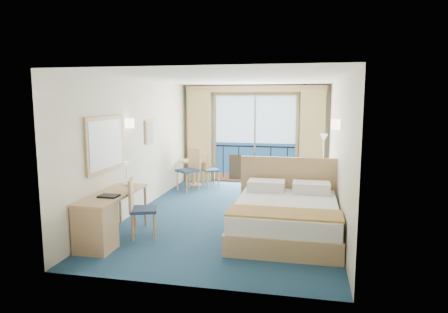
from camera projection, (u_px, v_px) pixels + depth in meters
floor at (234, 213)px, 8.13m from camera, size 6.50×6.50×0.00m
room_walls at (234, 126)px, 7.87m from camera, size 4.04×6.54×2.72m
balcony_door at (255, 141)px, 11.08m from camera, size 2.36×0.03×2.52m
curtain_left at (200, 136)px, 11.23m from camera, size 0.65×0.22×2.55m
curtain_right at (312, 138)px, 10.60m from camera, size 0.65×0.22×2.55m
pelmet at (255, 89)px, 10.76m from camera, size 3.80×0.25×0.18m
mirror at (106, 144)px, 6.85m from camera, size 0.05×1.25×0.95m
wall_print at (149, 132)px, 8.74m from camera, size 0.04×0.42×0.52m
sconce_left at (129, 123)px, 7.68m from camera, size 0.18×0.18×0.18m
sconce_right at (336, 124)px, 7.32m from camera, size 0.18×0.18×0.18m
bed at (286, 216)px, 6.81m from camera, size 1.91×2.27×1.20m
nightstand at (324, 200)px, 8.27m from camera, size 0.37×0.35×0.49m
phone at (324, 187)px, 8.22m from camera, size 0.17×0.14×0.07m
armchair at (301, 183)px, 9.47m from camera, size 0.80×0.82×0.68m
floor_lamp at (324, 148)px, 9.88m from camera, size 0.20×0.20×1.45m
desk at (99, 222)px, 6.20m from camera, size 0.57×1.65×0.77m
desk_chair at (138, 205)px, 6.64m from camera, size 0.56×0.55×1.01m
folder at (109, 196)px, 6.34m from camera, size 0.31×0.24×0.03m
desk_lamp at (126, 168)px, 7.11m from camera, size 0.11×0.11×0.42m
round_table at (194, 166)px, 10.73m from camera, size 0.76×0.76×0.69m
table_chair_a at (208, 167)px, 10.58m from camera, size 0.55×0.55×0.91m
table_chair_b at (191, 167)px, 10.12m from camera, size 0.66×0.66×1.09m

